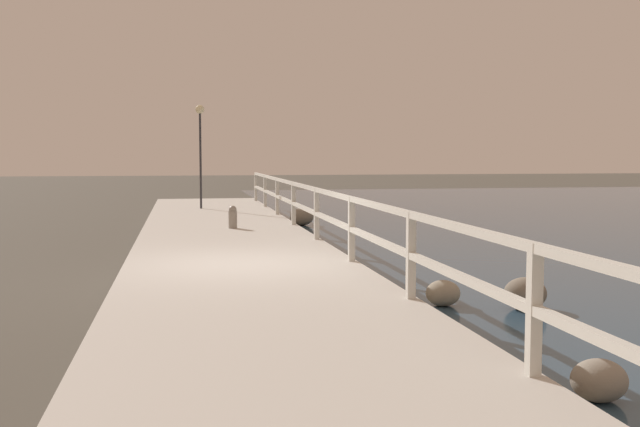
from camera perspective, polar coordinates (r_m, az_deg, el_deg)
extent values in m
plane|color=#4C473D|center=(12.11, -5.89, -5.14)|extent=(120.00, 120.00, 0.00)
cube|color=beige|center=(12.09, -5.90, -4.49)|extent=(3.77, 36.00, 0.27)
cube|color=silver|center=(6.19, 16.00, -7.05)|extent=(0.10, 0.10, 1.07)
cube|color=silver|center=(9.16, 6.94, -3.17)|extent=(0.10, 0.10, 1.07)
cube|color=silver|center=(12.27, 2.42, -1.19)|extent=(0.10, 0.10, 1.07)
cube|color=silver|center=(15.44, -0.26, 0.00)|extent=(0.10, 0.10, 1.07)
cube|color=silver|center=(18.62, -2.03, 0.78)|extent=(0.10, 0.10, 1.07)
cube|color=silver|center=(21.83, -3.27, 1.33)|extent=(0.10, 0.10, 1.07)
cube|color=silver|center=(25.04, -4.20, 1.74)|extent=(0.10, 0.10, 1.07)
cube|color=silver|center=(28.26, -4.92, 2.05)|extent=(0.10, 0.10, 1.07)
cube|color=silver|center=(12.23, 2.43, 1.11)|extent=(0.09, 32.50, 0.08)
cube|color=silver|center=(12.27, 2.42, -1.19)|extent=(0.09, 32.50, 0.08)
ellipsoid|color=gray|center=(10.20, 9.35, -6.01)|extent=(0.47, 0.42, 0.35)
ellipsoid|color=slate|center=(21.29, -1.40, -0.24)|extent=(0.68, 0.61, 0.51)
ellipsoid|color=slate|center=(10.21, 15.37, -5.89)|extent=(0.56, 0.51, 0.42)
ellipsoid|color=gray|center=(6.70, 20.49, -11.83)|extent=(0.47, 0.43, 0.35)
cylinder|color=gray|center=(17.86, -6.66, -0.47)|extent=(0.21, 0.21, 0.41)
sphere|color=gray|center=(17.84, -6.67, 0.30)|extent=(0.18, 0.18, 0.18)
cylinder|color=#2D2D33|center=(24.43, -9.09, 3.94)|extent=(0.07, 0.07, 3.04)
sphere|color=beige|center=(24.47, -9.14, 7.84)|extent=(0.28, 0.28, 0.28)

